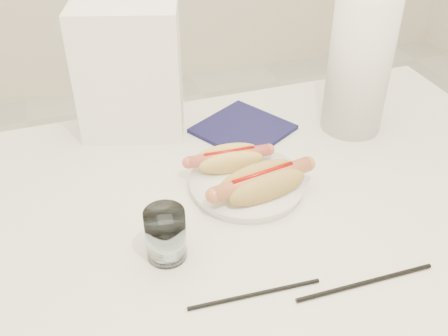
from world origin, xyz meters
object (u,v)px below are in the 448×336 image
object	(u,v)px
table	(243,237)
hotdog_right	(262,183)
plate	(247,184)
paper_towel_roll	(359,66)
water_glass	(166,235)
napkin_box	(129,72)
hotdog_left	(229,159)

from	to	relation	value
table	hotdog_right	bearing A→B (deg)	21.48
plate	paper_towel_roll	distance (m)	0.34
table	water_glass	size ratio (longest dim) A/B	13.97
napkin_box	paper_towel_roll	distance (m)	0.45
paper_towel_roll	hotdog_right	bearing A→B (deg)	-147.81
plate	napkin_box	bearing A→B (deg)	120.41
water_glass	napkin_box	xyz separation A→B (m)	(0.02, 0.37, 0.09)
water_glass	paper_towel_roll	bearing A→B (deg)	28.21
hotdog_left	paper_towel_roll	world-z (taller)	paper_towel_roll
plate	napkin_box	world-z (taller)	napkin_box
hotdog_left	hotdog_right	xyz separation A→B (m)	(0.03, -0.09, 0.00)
hotdog_right	plate	bearing A→B (deg)	95.18
table	plate	distance (m)	0.09
hotdog_left	paper_towel_roll	bearing A→B (deg)	18.01
plate	water_glass	xyz separation A→B (m)	(-0.18, -0.12, 0.03)
napkin_box	table	bearing A→B (deg)	-51.78
plate	paper_towel_roll	size ratio (longest dim) A/B	0.71
hotdog_right	paper_towel_roll	distance (m)	0.34
plate	water_glass	bearing A→B (deg)	-146.28
table	hotdog_right	world-z (taller)	hotdog_right
table	plate	size ratio (longest dim) A/B	6.04
plate	table	bearing A→B (deg)	-115.59
water_glass	napkin_box	size ratio (longest dim) A/B	0.32
plate	paper_towel_roll	world-z (taller)	paper_towel_roll
hotdog_right	paper_towel_roll	size ratio (longest dim) A/B	0.68
table	paper_towel_roll	size ratio (longest dim) A/B	4.32
water_glass	napkin_box	distance (m)	0.39
hotdog_left	water_glass	bearing A→B (deg)	-130.80
hotdog_left	hotdog_right	distance (m)	0.09
hotdog_left	paper_towel_roll	distance (m)	0.33
table	hotdog_left	bearing A→B (deg)	84.32
plate	water_glass	world-z (taller)	water_glass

